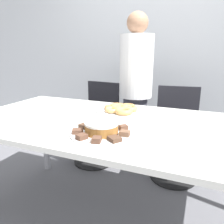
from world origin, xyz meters
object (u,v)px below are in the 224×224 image
Objects in this scene: person_standing at (136,90)px; office_chair_right at (176,136)px; plate_donuts at (119,111)px; office_chair_left at (96,125)px; frosted_cake at (102,127)px; plate_cake at (102,134)px.

person_standing is 0.60m from office_chair_right.
person_standing is at bearing 95.78° from plate_donuts.
office_chair_left reaches higher than frosted_cake.
person_standing is at bearing 166.68° from office_chair_right.
office_chair_right is 1.15m from plate_cake.
office_chair_left is at bearing -173.43° from person_standing.
office_chair_left is 1.00× the size of office_chair_right.
office_chair_right is (0.43, -0.05, -0.41)m from person_standing.
person_standing reaches higher than plate_cake.
office_chair_right is 2.62× the size of plate_cake.
frosted_cake is at bearing -53.38° from office_chair_left.
person_standing reaches higher than plate_donuts.
person_standing is 0.59m from office_chair_left.
office_chair_left is (-0.42, -0.05, -0.41)m from person_standing.
plate_donuts is (0.06, -0.63, -0.05)m from person_standing.
plate_donuts is at bearing -41.37° from office_chair_left.
office_chair_left is at bearing 118.22° from frosted_cake.
office_chair_left is 1.25m from plate_cake.
plate_donuts is (-0.36, -0.58, 0.36)m from office_chair_right.
office_chair_left is 2.62× the size of plate_cake.
person_standing is at bearing 14.97° from office_chair_left.
plate_donuts is at bearing -84.22° from person_standing.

